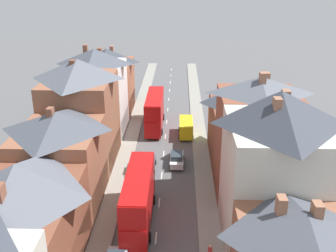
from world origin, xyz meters
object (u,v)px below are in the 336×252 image
(delivery_van, at_px, (186,127))
(double_decker_bus_mid_street, at_px, (155,111))
(car_parked_left_b, at_px, (137,166))
(pedestrian_mid_left, at_px, (210,252))
(car_parked_right_a, at_px, (177,159))
(car_near_silver, at_px, (148,163))
(double_decker_bus_lead, at_px, (139,198))

(delivery_van, bearing_deg, double_decker_bus_mid_street, 148.02)
(car_parked_left_b, relative_size, pedestrian_mid_left, 2.45)
(car_parked_right_a, bearing_deg, car_parked_left_b, -158.29)
(car_near_silver, relative_size, car_parked_right_a, 1.07)
(car_parked_left_b, bearing_deg, double_decker_bus_mid_street, 84.94)
(double_decker_bus_mid_street, xyz_separation_m, delivery_van, (4.91, -3.06, -1.48))
(car_parked_right_a, distance_m, car_parked_left_b, 5.27)
(car_parked_right_a, relative_size, delivery_van, 0.81)
(car_near_silver, distance_m, delivery_van, 12.02)
(double_decker_bus_lead, distance_m, car_near_silver, 11.19)
(car_near_silver, bearing_deg, car_parked_left_b, -157.32)
(double_decker_bus_mid_street, relative_size, delivery_van, 2.08)
(double_decker_bus_lead, height_order, car_parked_left_b, double_decker_bus_lead)
(delivery_van, bearing_deg, car_parked_left_b, -118.31)
(double_decker_bus_mid_street, xyz_separation_m, pedestrian_mid_left, (6.62, -30.55, -1.78))
(car_parked_right_a, xyz_separation_m, delivery_van, (1.30, 9.56, 0.51))
(car_parked_right_a, bearing_deg, car_near_silver, -158.65)
(double_decker_bus_lead, bearing_deg, car_parked_left_b, 97.03)
(delivery_van, bearing_deg, car_parked_right_a, -97.75)
(delivery_van, relative_size, pedestrian_mid_left, 3.23)
(car_near_silver, distance_m, car_parked_left_b, 1.41)
(double_decker_bus_lead, distance_m, delivery_van, 22.57)
(pedestrian_mid_left, bearing_deg, car_parked_left_b, 116.35)
(double_decker_bus_lead, bearing_deg, double_decker_bus_mid_street, 90.00)
(double_decker_bus_mid_street, bearing_deg, double_decker_bus_lead, -90.00)
(double_decker_bus_lead, xyz_separation_m, pedestrian_mid_left, (6.62, -5.50, -1.78))
(double_decker_bus_mid_street, bearing_deg, car_near_silver, -89.96)
(delivery_van, distance_m, pedestrian_mid_left, 27.54)
(double_decker_bus_mid_street, xyz_separation_m, car_near_silver, (0.01, -14.03, -1.97))
(double_decker_bus_lead, xyz_separation_m, car_parked_left_b, (-1.29, 10.47, -2.01))
(double_decker_bus_lead, xyz_separation_m, car_parked_right_a, (3.61, 12.42, -1.98))
(car_parked_left_b, distance_m, pedestrian_mid_left, 17.83)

